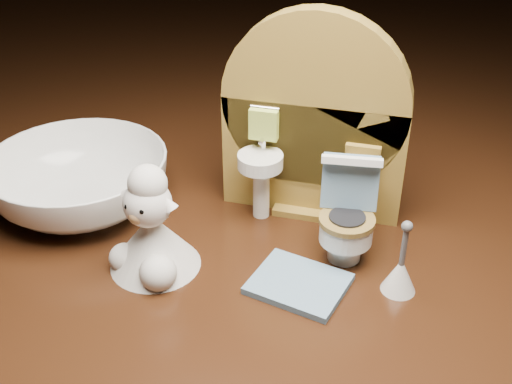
% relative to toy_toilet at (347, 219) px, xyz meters
% --- Properties ---
extents(backdrop_panel, '(0.13, 0.05, 0.15)m').
position_rel_toy_toilet_xyz_m(backdrop_panel, '(-0.03, 0.05, 0.04)').
color(backdrop_panel, olive).
rests_on(backdrop_panel, ground).
extents(toy_toilet, '(0.04, 0.05, 0.07)m').
position_rel_toy_toilet_xyz_m(toy_toilet, '(0.00, 0.00, 0.00)').
color(toy_toilet, white).
rests_on(toy_toilet, ground).
extents(bath_mat, '(0.07, 0.06, 0.00)m').
position_rel_toy_toilet_xyz_m(bath_mat, '(-0.02, -0.04, -0.02)').
color(bath_mat, '#62859F').
rests_on(bath_mat, ground).
extents(toilet_brush, '(0.02, 0.02, 0.05)m').
position_rel_toy_toilet_xyz_m(toilet_brush, '(0.04, -0.03, -0.01)').
color(toilet_brush, white).
rests_on(toilet_brush, ground).
extents(plush_lamb, '(0.06, 0.06, 0.08)m').
position_rel_toy_toilet_xyz_m(plush_lamb, '(-0.12, -0.05, -0.00)').
color(plush_lamb, silver).
rests_on(plush_lamb, ground).
extents(ceramic_bowl, '(0.13, 0.13, 0.04)m').
position_rel_toy_toilet_xyz_m(ceramic_bowl, '(-0.20, 0.01, -0.01)').
color(ceramic_bowl, white).
rests_on(ceramic_bowl, ground).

